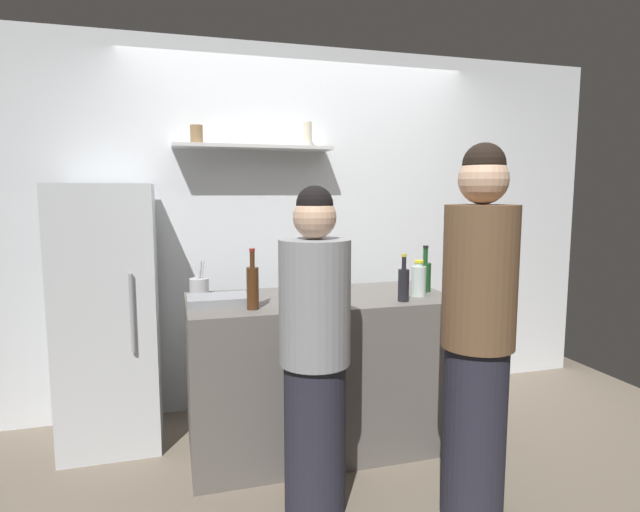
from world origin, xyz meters
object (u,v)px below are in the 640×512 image
(utensil_holder, at_px, (199,286))
(wine_bottle_dark_glass, at_px, (404,284))
(water_bottle_plastic, at_px, (419,280))
(person_brown_jacket, at_px, (478,335))
(refrigerator, at_px, (109,316))
(wine_bottle_green_glass, at_px, (425,275))
(wine_bottle_amber_glass, at_px, (253,286))
(baking_pan, at_px, (218,300))
(person_grey_hoodie, at_px, (315,356))

(utensil_holder, relative_size, wine_bottle_dark_glass, 0.78)
(water_bottle_plastic, bearing_deg, person_brown_jacket, -95.59)
(refrigerator, distance_m, person_brown_jacket, 2.17)
(person_brown_jacket, bearing_deg, wine_bottle_green_glass, -36.82)
(wine_bottle_amber_glass, height_order, water_bottle_plastic, wine_bottle_amber_glass)
(baking_pan, xyz_separation_m, person_brown_jacket, (1.13, -0.84, -0.06))
(wine_bottle_amber_glass, bearing_deg, utensil_holder, 118.02)
(refrigerator, xyz_separation_m, wine_bottle_dark_glass, (1.67, -0.63, 0.23))
(water_bottle_plastic, bearing_deg, baking_pan, 175.81)
(utensil_holder, bearing_deg, baking_pan, -74.94)
(water_bottle_plastic, bearing_deg, wine_bottle_green_glass, 48.66)
(person_brown_jacket, bearing_deg, person_grey_hoodie, 46.32)
(baking_pan, relative_size, person_brown_jacket, 0.19)
(refrigerator, xyz_separation_m, person_grey_hoodie, (1.03, -1.03, -0.02))
(baking_pan, xyz_separation_m, wine_bottle_dark_glass, (1.04, -0.21, 0.08))
(baking_pan, height_order, person_brown_jacket, person_brown_jacket)
(water_bottle_plastic, relative_size, person_grey_hoodie, 0.14)
(utensil_holder, relative_size, wine_bottle_green_glass, 0.74)
(refrigerator, distance_m, utensil_holder, 0.58)
(wine_bottle_amber_glass, height_order, wine_bottle_green_glass, wine_bottle_amber_glass)
(wine_bottle_dark_glass, height_order, water_bottle_plastic, wine_bottle_dark_glass)
(refrigerator, height_order, wine_bottle_dark_glass, refrigerator)
(wine_bottle_amber_glass, height_order, person_brown_jacket, person_brown_jacket)
(wine_bottle_dark_glass, xyz_separation_m, wine_bottle_green_glass, (0.26, 0.24, 0.00))
(refrigerator, bearing_deg, baking_pan, -34.41)
(utensil_holder, distance_m, wine_bottle_green_glass, 1.42)
(person_brown_jacket, bearing_deg, water_bottle_plastic, -30.87)
(utensil_holder, xyz_separation_m, water_bottle_plastic, (1.29, -0.41, 0.05))
(baking_pan, distance_m, person_brown_jacket, 1.41)
(water_bottle_plastic, relative_size, person_brown_jacket, 0.12)
(person_brown_jacket, bearing_deg, utensil_holder, 21.02)
(wine_bottle_green_glass, height_order, water_bottle_plastic, wine_bottle_green_glass)
(wine_bottle_dark_glass, bearing_deg, wine_bottle_amber_glass, 177.46)
(utensil_holder, bearing_deg, person_brown_jacket, -43.70)
(wine_bottle_dark_glass, bearing_deg, person_brown_jacket, -82.54)
(wine_bottle_green_glass, bearing_deg, person_brown_jacket, -101.54)
(wine_bottle_amber_glass, relative_size, wine_bottle_dark_glass, 1.19)
(wine_bottle_green_glass, height_order, person_grey_hoodie, person_grey_hoodie)
(water_bottle_plastic, bearing_deg, person_grey_hoodie, -147.42)
(wine_bottle_dark_glass, bearing_deg, refrigerator, 159.19)
(wine_bottle_green_glass, bearing_deg, utensil_holder, 168.31)
(wine_bottle_dark_glass, xyz_separation_m, person_grey_hoodie, (-0.64, -0.39, -0.25))
(utensil_holder, relative_size, person_brown_jacket, 0.12)
(refrigerator, bearing_deg, wine_bottle_dark_glass, -20.81)
(wine_bottle_dark_glass, relative_size, wine_bottle_green_glass, 0.94)
(wine_bottle_amber_glass, distance_m, wine_bottle_green_glass, 1.15)
(water_bottle_plastic, bearing_deg, wine_bottle_amber_glass, -175.57)
(wine_bottle_dark_glass, distance_m, water_bottle_plastic, 0.20)
(wine_bottle_dark_glass, xyz_separation_m, person_brown_jacket, (0.08, -0.63, -0.14))
(water_bottle_plastic, bearing_deg, refrigerator, 164.22)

